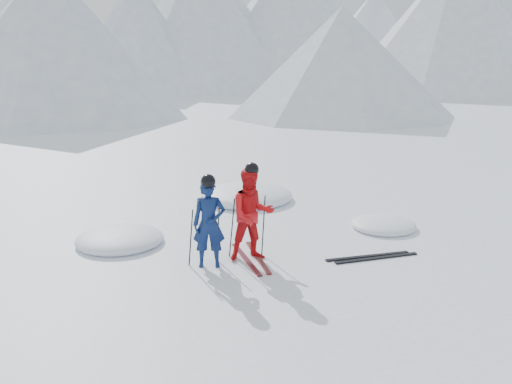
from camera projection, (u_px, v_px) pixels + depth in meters
name	position (u px, v px, depth m)	size (l,w,h in m)	color
ground	(351.00, 240.00, 11.21)	(160.00, 160.00, 0.00)	white
mountain_range	(172.00, 15.00, 43.16)	(106.15, 62.94, 15.53)	#B2BCD1
skier_blue	(209.00, 224.00, 9.63)	(0.58, 0.38, 1.60)	#0D1E4E
skier_red	(252.00, 215.00, 9.95)	(0.84, 0.66, 1.73)	red
pole_blue_left	(191.00, 238.00, 9.72)	(0.02, 0.02, 1.07)	black
pole_blue_right	(218.00, 232.00, 10.02)	(0.02, 0.02, 1.07)	black
pole_red_left	(232.00, 228.00, 10.13)	(0.02, 0.02, 1.16)	black
pole_red_right	(263.00, 225.00, 10.27)	(0.02, 0.02, 1.16)	black
ski_worn_left	(246.00, 259.00, 10.12)	(0.09, 1.70, 0.03)	black
ski_worn_right	(258.00, 257.00, 10.21)	(0.09, 1.70, 0.03)	black
ski_loose_a	(368.00, 256.00, 10.26)	(0.09, 1.70, 0.03)	black
ski_loose_b	(377.00, 258.00, 10.16)	(0.09, 1.70, 0.03)	black
snow_lumps	(236.00, 212.00, 13.17)	(7.13, 5.31, 0.53)	white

